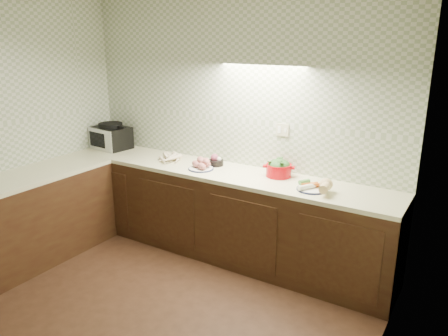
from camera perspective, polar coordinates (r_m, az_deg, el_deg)
The scene contains 8 objects.
room at distance 3.09m, azimuth -15.95°, elevation 5.67°, with size 3.60×3.60×2.60m.
counter at distance 4.36m, azimuth -14.23°, elevation -7.21°, with size 3.60×3.60×0.90m.
toaster_oven at distance 5.37m, azimuth -14.54°, elevation 3.99°, with size 0.46×0.38×0.31m.
parsnip_pile at distance 4.73m, azimuth -7.04°, elevation 1.31°, with size 0.38×0.40×0.08m.
sweet_potato_plate at distance 4.41m, azimuth -2.96°, elevation 0.41°, with size 0.26×0.26×0.12m.
onion_bowl at distance 4.53m, azimuth -1.10°, elevation 0.91°, with size 0.16×0.16×0.12m.
dutch_oven at distance 4.19m, azimuth 7.17°, elevation -0.02°, with size 0.31×0.31×0.17m.
veg_plate at distance 3.88m, azimuth 12.21°, elevation -2.30°, with size 0.33×0.27×0.12m.
Camera 1 is at (2.26, -2.03, 2.20)m, focal length 35.00 mm.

